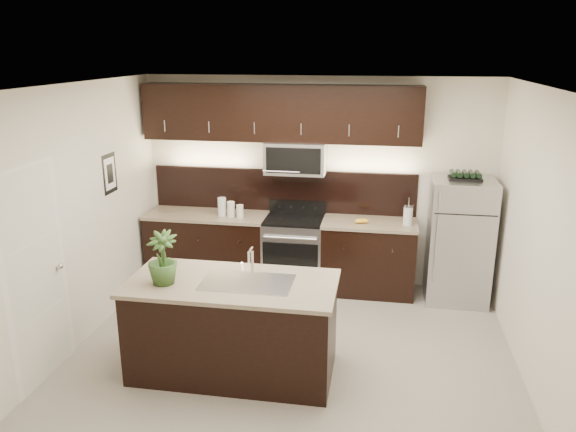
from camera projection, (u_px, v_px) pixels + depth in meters
The scene contains 12 objects.
ground at pixel (292, 352), 5.81m from camera, with size 4.50×4.50×0.00m, color gray.
room_walls at pixel (280, 195), 5.31m from camera, with size 4.52×4.02×2.71m.
counter_run at pixel (279, 251), 7.35m from camera, with size 3.51×0.65×0.94m.
upper_fixtures at pixel (282, 122), 7.00m from camera, with size 3.49×0.40×1.66m.
island at pixel (233, 327), 5.36m from camera, with size 1.96×0.96×0.94m.
sink_faucet at pixel (248, 281), 5.21m from camera, with size 0.84×0.50×0.28m.
refrigerator at pixel (459, 241), 6.84m from camera, with size 0.74×0.67×1.54m, color #B2B2B7.
wine_rack at pixel (465, 176), 6.61m from camera, with size 0.38×0.24×0.09m.
plant at pixel (162, 258), 5.12m from camera, with size 0.28×0.28×0.50m, color #2D4E1F.
canisters at pixel (229, 208), 7.22m from camera, with size 0.35×0.15×0.24m.
french_press at pixel (408, 215), 6.87m from camera, with size 0.12×0.12×0.34m.
bananas at pixel (357, 221), 6.96m from camera, with size 0.17×0.13×0.05m, color gold.
Camera 1 is at (0.83, -5.09, 3.03)m, focal length 35.00 mm.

